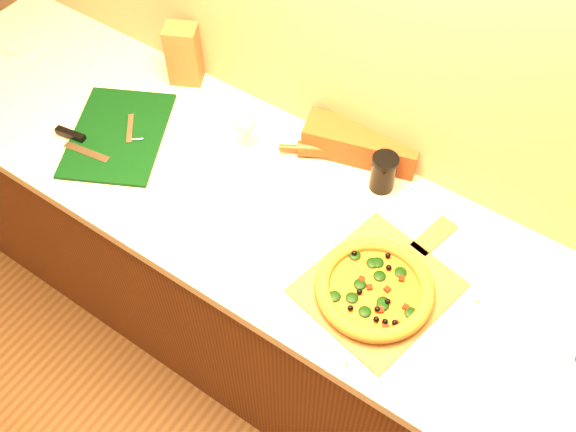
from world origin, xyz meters
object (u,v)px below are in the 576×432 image
object	(u,v)px
rolling_pin	(338,150)
side_plate	(22,43)
wine_glass	(245,123)
cutting_board	(117,135)
dark_jar	(383,173)
pizza_peel	(381,284)
pizza	(374,289)

from	to	relation	value
rolling_pin	side_plate	distance (m)	1.19
wine_glass	side_plate	xyz separation A→B (m)	(-0.94, -0.04, -0.10)
rolling_pin	cutting_board	bearing A→B (deg)	-152.64
wine_glass	dark_jar	size ratio (longest dim) A/B	1.28
wine_glass	pizza_peel	bearing A→B (deg)	-18.48
rolling_pin	dark_jar	distance (m)	0.17
rolling_pin	side_plate	world-z (taller)	rolling_pin
cutting_board	wine_glass	bearing A→B (deg)	-0.13
pizza	cutting_board	xyz separation A→B (m)	(-0.93, 0.04, -0.02)
side_plate	pizza_peel	bearing A→B (deg)	-5.51
pizza	rolling_pin	bearing A→B (deg)	132.49
rolling_pin	dark_jar	size ratio (longest dim) A/B	2.61
pizza	cutting_board	bearing A→B (deg)	177.46
pizza	dark_jar	xyz separation A→B (m)	(-0.16, 0.32, 0.03)
rolling_pin	dark_jar	bearing A→B (deg)	-10.45
pizza	rolling_pin	world-z (taller)	pizza
side_plate	wine_glass	bearing A→B (deg)	2.74
dark_jar	side_plate	distance (m)	1.36
pizza	cutting_board	world-z (taller)	pizza
pizza_peel	rolling_pin	size ratio (longest dim) A/B	1.63
side_plate	cutting_board	bearing A→B (deg)	-13.53
wine_glass	dark_jar	world-z (taller)	wine_glass
pizza_peel	pizza	distance (m)	0.04
rolling_pin	wine_glass	bearing A→B (deg)	-151.95
pizza	dark_jar	bearing A→B (deg)	116.13
cutting_board	wine_glass	world-z (taller)	wine_glass
wine_glass	cutting_board	bearing A→B (deg)	-153.11
pizza_peel	wine_glass	bearing A→B (deg)	173.37
cutting_board	side_plate	distance (m)	0.59
pizza	dark_jar	world-z (taller)	dark_jar
wine_glass	side_plate	distance (m)	0.94
pizza	wine_glass	distance (m)	0.62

